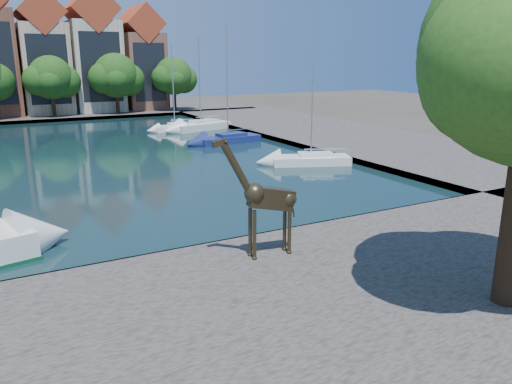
% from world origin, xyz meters
% --- Properties ---
extents(ground, '(160.00, 160.00, 0.00)m').
position_xyz_m(ground, '(0.00, 0.00, 0.00)').
color(ground, '#38332B').
rests_on(ground, ground).
extents(water_basin, '(38.00, 50.00, 0.08)m').
position_xyz_m(water_basin, '(0.00, 24.00, 0.04)').
color(water_basin, black).
rests_on(water_basin, ground).
extents(near_quay, '(50.00, 14.00, 0.50)m').
position_xyz_m(near_quay, '(0.00, -7.00, 0.25)').
color(near_quay, '#544F49').
rests_on(near_quay, ground).
extents(far_quay, '(60.00, 16.00, 0.50)m').
position_xyz_m(far_quay, '(0.00, 56.00, 0.25)').
color(far_quay, '#544F49').
rests_on(far_quay, ground).
extents(right_quay, '(14.00, 52.00, 0.50)m').
position_xyz_m(right_quay, '(25.00, 24.00, 0.25)').
color(right_quay, '#544F49').
rests_on(right_quay, ground).
extents(townhouse_east_inner, '(5.94, 9.18, 15.79)m').
position_xyz_m(townhouse_east_inner, '(2.00, 55.99, 7.73)').
color(townhouse_east_inner, tan).
rests_on(townhouse_east_inner, far_quay).
extents(townhouse_east_mid, '(6.43, 9.18, 16.65)m').
position_xyz_m(townhouse_east_mid, '(8.50, 55.99, 8.10)').
color(townhouse_east_mid, beige).
rests_on(townhouse_east_mid, far_quay).
extents(townhouse_east_end, '(5.44, 9.18, 14.43)m').
position_xyz_m(townhouse_east_end, '(15.00, 55.99, 7.11)').
color(townhouse_east_end, brown).
rests_on(townhouse_east_end, far_quay).
extents(far_tree_mid_east, '(7.02, 5.40, 7.52)m').
position_xyz_m(far_tree_mid_east, '(2.10, 50.49, 5.13)').
color(far_tree_mid_east, '#332114').
rests_on(far_tree_mid_east, far_quay).
extents(far_tree_east, '(7.54, 5.80, 7.84)m').
position_xyz_m(far_tree_east, '(10.11, 50.49, 5.24)').
color(far_tree_east, '#332114').
rests_on(far_tree_east, far_quay).
extents(far_tree_far_east, '(6.76, 5.20, 7.36)m').
position_xyz_m(far_tree_far_east, '(18.09, 50.49, 5.08)').
color(far_tree_far_east, '#332114').
rests_on(far_tree_far_east, far_quay).
extents(giraffe_statue, '(3.19, 0.65, 4.55)m').
position_xyz_m(giraffe_statue, '(2.86, -2.30, 2.73)').
color(giraffe_statue, '#342B1A').
rests_on(giraffe_statue, near_quay).
extents(sailboat_right_a, '(6.02, 4.05, 7.86)m').
position_xyz_m(sailboat_right_a, '(15.00, 12.32, 0.54)').
color(sailboat_right_a, silver).
rests_on(sailboat_right_a, water_basin).
extents(sailboat_right_b, '(6.20, 2.67, 10.51)m').
position_xyz_m(sailboat_right_b, '(13.75, 23.97, 0.56)').
color(sailboat_right_b, navy).
rests_on(sailboat_right_b, water_basin).
extents(sailboat_right_c, '(7.07, 4.02, 9.88)m').
position_xyz_m(sailboat_right_c, '(14.85, 33.23, 0.65)').
color(sailboat_right_c, silver).
rests_on(sailboat_right_c, water_basin).
extents(sailboat_right_d, '(4.34, 1.53, 8.95)m').
position_xyz_m(sailboat_right_d, '(12.00, 33.60, 0.60)').
color(sailboat_right_d, white).
rests_on(sailboat_right_d, water_basin).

